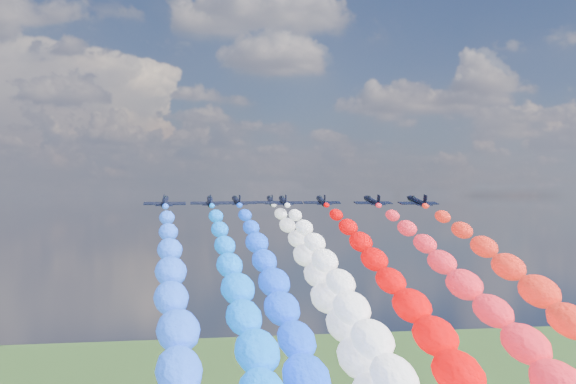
{
  "coord_description": "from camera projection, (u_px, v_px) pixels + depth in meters",
  "views": [
    {
      "loc": [
        -29.84,
        -154.91,
        104.39
      ],
      "look_at": [
        0.0,
        4.0,
        105.24
      ],
      "focal_mm": 47.08,
      "sensor_mm": 36.0,
      "label": 1
    }
  ],
  "objects": [
    {
      "name": "jet_7",
      "position": [
        417.0,
        202.0,
        156.23
      ],
      "size": [
        8.91,
        11.8,
        4.41
      ],
      "primitive_type": null,
      "rotation": [
        0.18,
        0.0,
        0.06
      ],
      "color": "black"
    },
    {
      "name": "trail_0",
      "position": [
        178.0,
        372.0,
        88.06
      ],
      "size": [
        7.17,
        122.57,
        44.34
      ],
      "primitive_type": null,
      "color": "blue"
    },
    {
      "name": "trail_4",
      "position": [
        335.0,
        328.0,
        117.47
      ],
      "size": [
        7.17,
        122.57,
        44.34
      ],
      "primitive_type": null,
      "color": "white"
    },
    {
      "name": "jet_5",
      "position": [
        322.0,
        201.0,
        169.85
      ],
      "size": [
        8.9,
        11.79,
        4.41
      ],
      "primitive_type": null,
      "rotation": [
        0.18,
        0.0,
        -0.06
      ],
      "color": "black"
    },
    {
      "name": "trail_5",
      "position": [
        421.0,
        339.0,
        108.51
      ],
      "size": [
        7.17,
        122.57,
        44.34
      ],
      "primitive_type": null,
      "color": "#DF0104"
    },
    {
      "name": "jet_2",
      "position": [
        237.0,
        201.0,
        167.11
      ],
      "size": [
        8.64,
        11.61,
        4.41
      ],
      "primitive_type": null,
      "rotation": [
        0.18,
        0.0,
        0.03
      ],
      "color": "black"
    },
    {
      "name": "jet_6",
      "position": [
        372.0,
        201.0,
        164.46
      ],
      "size": [
        8.86,
        11.76,
        4.41
      ],
      "primitive_type": null,
      "rotation": [
        0.18,
        0.0,
        0.05
      ],
      "color": "black"
    },
    {
      "name": "trail_3",
      "position": [
        363.0,
        342.0,
        106.07
      ],
      "size": [
        7.17,
        122.57,
        44.34
      ],
      "primitive_type": null,
      "color": "white"
    },
    {
      "name": "jet_1",
      "position": [
        210.0,
        201.0,
        159.24
      ],
      "size": [
        8.96,
        11.83,
        4.41
      ],
      "primitive_type": null,
      "rotation": [
        0.18,
        0.0,
        -0.06
      ],
      "color": "black"
    },
    {
      "name": "jet_0",
      "position": [
        165.0,
        202.0,
        149.4
      ],
      "size": [
        8.99,
        11.85,
        4.41
      ],
      "primitive_type": null,
      "rotation": [
        0.18,
        0.0,
        -0.07
      ],
      "color": "black"
    },
    {
      "name": "trail_1",
      "position": [
        250.0,
        354.0,
        97.9
      ],
      "size": [
        7.17,
        122.57,
        44.34
      ],
      "primitive_type": null,
      "color": "#076BF9"
    },
    {
      "name": "jet_4",
      "position": [
        271.0,
        201.0,
        178.81
      ],
      "size": [
        8.98,
        11.85,
        4.41
      ],
      "primitive_type": null,
      "rotation": [
        0.18,
        0.0,
        -0.07
      ],
      "color": "black"
    },
    {
      "name": "jet_3",
      "position": [
        284.0,
        201.0,
        167.41
      ],
      "size": [
        8.83,
        11.74,
        4.41
      ],
      "primitive_type": null,
      "rotation": [
        0.18,
        0.0,
        -0.05
      ],
      "color": "black"
    },
    {
      "name": "trail_2",
      "position": [
        289.0,
        343.0,
        105.77
      ],
      "size": [
        7.17,
        122.57,
        44.34
      ],
      "primitive_type": null,
      "color": "#1046FA"
    },
    {
      "name": "trail_6",
      "position": [
        506.0,
        346.0,
        103.12
      ],
      "size": [
        7.17,
        122.57,
        44.34
      ],
      "primitive_type": null,
      "color": "red"
    }
  ]
}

